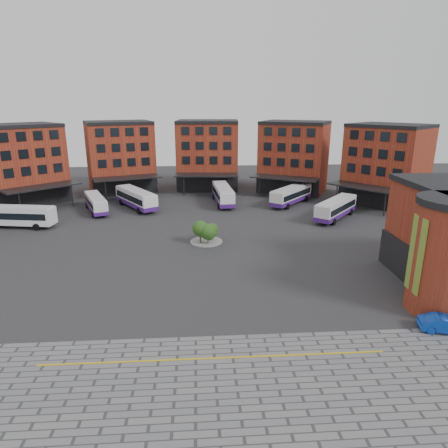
{
  "coord_description": "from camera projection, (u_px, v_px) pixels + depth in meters",
  "views": [
    {
      "loc": [
        1.04,
        -39.6,
        18.46
      ],
      "look_at": [
        4.12,
        7.23,
        4.0
      ],
      "focal_mm": 32.0,
      "sensor_mm": 36.0,
      "label": 1
    }
  ],
  "objects": [
    {
      "name": "paving_zone",
      "position": [
        220.0,
        446.0,
        22.28
      ],
      "size": [
        50.0,
        22.0,
        0.02
      ],
      "primitive_type": "cube",
      "color": "slate",
      "rests_on": "ground"
    },
    {
      "name": "bus_e",
      "position": [
        291.0,
        195.0,
        74.25
      ],
      "size": [
        9.57,
        10.51,
        3.26
      ],
      "rotation": [
        0.0,
        0.0,
        -0.71
      ],
      "color": "white",
      "rests_on": "ground"
    },
    {
      "name": "ground",
      "position": [
        190.0,
        280.0,
        43.14
      ],
      "size": [
        160.0,
        160.0,
        0.0
      ],
      "primitive_type": "plane",
      "color": "#28282B",
      "rests_on": "ground"
    },
    {
      "name": "bus_c",
      "position": [
        136.0,
        198.0,
        71.53
      ],
      "size": [
        8.78,
        11.56,
        3.37
      ],
      "rotation": [
        0.0,
        0.0,
        0.57
      ],
      "color": "white",
      "rests_on": "ground"
    },
    {
      "name": "bus_f",
      "position": [
        336.0,
        208.0,
        65.2
      ],
      "size": [
        9.47,
        10.36,
        3.22
      ],
      "rotation": [
        0.0,
        0.0,
        -0.71
      ],
      "color": "white",
      "rests_on": "ground"
    },
    {
      "name": "bus_a",
      "position": [
        16.0,
        215.0,
        60.58
      ],
      "size": [
        11.79,
        4.4,
        3.26
      ],
      "rotation": [
        0.0,
        0.0,
        1.41
      ],
      "color": "white",
      "rests_on": "ground"
    },
    {
      "name": "bus_b",
      "position": [
        96.0,
        203.0,
        69.24
      ],
      "size": [
        6.1,
        10.32,
        2.87
      ],
      "rotation": [
        0.0,
        0.0,
        0.4
      ],
      "color": "silver",
      "rests_on": "ground"
    },
    {
      "name": "blue_car",
      "position": [
        446.0,
        324.0,
        33.2
      ],
      "size": [
        4.5,
        2.45,
        1.41
      ],
      "primitive_type": "imported",
      "rotation": [
        0.0,
        0.0,
        1.33
      ],
      "color": "#0C36A3",
      "rests_on": "ground"
    },
    {
      "name": "bus_d",
      "position": [
        223.0,
        194.0,
        74.7
      ],
      "size": [
        3.64,
        11.95,
        3.32
      ],
      "rotation": [
        0.0,
        0.0,
        0.08
      ],
      "color": "white",
      "rests_on": "ground"
    },
    {
      "name": "main_building",
      "position": [
        168.0,
        162.0,
        77.18
      ],
      "size": [
        94.14,
        42.48,
        14.6
      ],
      "color": "maroon",
      "rests_on": "ground"
    },
    {
      "name": "yellow_line",
      "position": [
        214.0,
        358.0,
        29.9
      ],
      "size": [
        26.0,
        0.15,
        0.02
      ],
      "primitive_type": "cube",
      "color": "gold",
      "rests_on": "paving_zone"
    },
    {
      "name": "tree_island",
      "position": [
        206.0,
        231.0,
        53.72
      ],
      "size": [
        4.4,
        4.4,
        3.23
      ],
      "color": "gray",
      "rests_on": "ground"
    }
  ]
}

